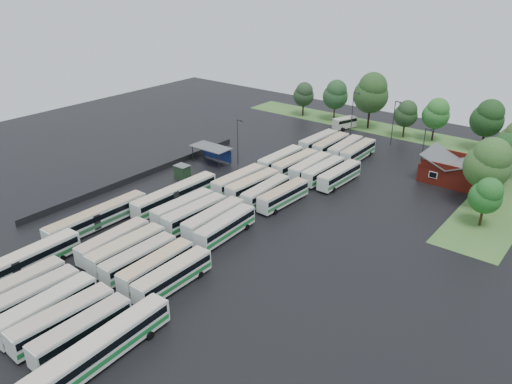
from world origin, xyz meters
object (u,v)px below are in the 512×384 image
Objects in this scene: artic_bus_west_a at (18,265)px; minibus at (345,122)px; brick_building at (451,172)px; artic_bus_east at (98,351)px.

minibus is at bearing 87.74° from artic_bus_west_a.
minibus is (1.45, 82.82, -0.26)m from artic_bus_west_a.
brick_building is 0.57× the size of artic_bus_east.
minibus is at bearing 152.22° from brick_building.
minibus is (-31.70, 16.70, -0.38)m from brick_building.
brick_building is 70.23m from artic_bus_east.
brick_building is 0.59× the size of artic_bus_west_a.
artic_bus_west_a is at bearing -116.62° from brick_building.
brick_building is at bearing -8.44° from minibus.
artic_bus_east is at bearing -99.63° from brick_building.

